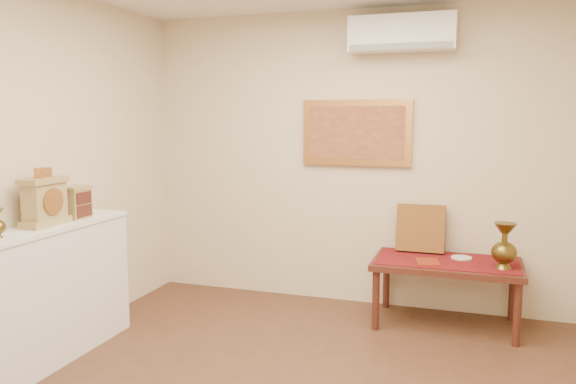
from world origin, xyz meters
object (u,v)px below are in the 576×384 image
at_px(low_table, 447,269).
at_px(mantel_clock, 45,201).
at_px(brass_urn_tall, 505,241).
at_px(display_ledge, 18,306).
at_px(wooden_chest, 76,202).

bearing_deg(low_table, mantel_clock, -149.45).
relative_size(brass_urn_tall, mantel_clock, 1.08).
xyz_separation_m(display_ledge, mantel_clock, (0.00, 0.30, 0.66)).
distance_m(brass_urn_tall, wooden_chest, 3.32).
height_order(mantel_clock, wooden_chest, mantel_clock).
distance_m(brass_urn_tall, display_ledge, 3.58).
bearing_deg(wooden_chest, brass_urn_tall, 20.47).
distance_m(mantel_clock, low_table, 3.18).
bearing_deg(display_ledge, wooden_chest, 88.86).
relative_size(mantel_clock, wooden_chest, 1.68).
xyz_separation_m(wooden_chest, low_table, (2.66, 1.27, -0.62)).
bearing_deg(low_table, brass_urn_tall, -15.23).
bearing_deg(display_ledge, brass_urn_tall, 29.55).
distance_m(display_ledge, mantel_clock, 0.73).
distance_m(brass_urn_tall, mantel_clock, 3.45).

